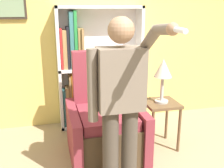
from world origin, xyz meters
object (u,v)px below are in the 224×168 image
person_standing (121,99)px  side_table (161,111)px  armchair (104,124)px  bookcase (89,70)px  table_lamp (163,71)px

person_standing → side_table: person_standing is taller
armchair → side_table: 0.73m
bookcase → side_table: size_ratio=2.90×
armchair → table_lamp: armchair is taller
side_table → armchair: bearing=178.0°
armchair → bookcase: bearing=92.2°
person_standing → table_lamp: 1.03m
armchair → table_lamp: 0.95m
side_table → table_lamp: (0.00, 0.00, 0.52)m
bookcase → side_table: bookcase is taller
armchair → person_standing: size_ratio=0.74×
bookcase → table_lamp: 1.18m
bookcase → table_lamp: (0.75, -0.90, 0.16)m
armchair → side_table: bearing=-2.0°
table_lamp → armchair: bearing=178.0°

